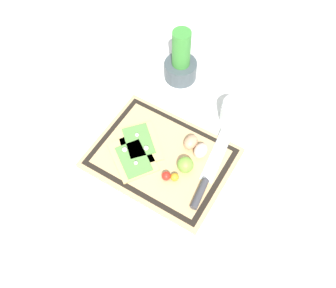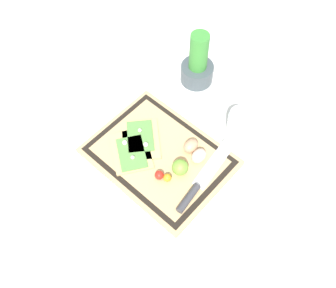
{
  "view_description": "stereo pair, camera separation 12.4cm",
  "coord_description": "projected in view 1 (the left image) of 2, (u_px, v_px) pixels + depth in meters",
  "views": [
    {
      "loc": [
        0.34,
        -0.52,
        1.09
      ],
      "look_at": [
        0.0,
        0.04,
        0.04
      ],
      "focal_mm": 42.0,
      "sensor_mm": 36.0,
      "label": 1
    },
    {
      "loc": [
        0.44,
        -0.44,
        1.09
      ],
      "look_at": [
        0.0,
        0.04,
        0.04
      ],
      "focal_mm": 42.0,
      "sensor_mm": 36.0,
      "label": 2
    }
  ],
  "objects": [
    {
      "name": "cutting_board",
      "position": [
        161.0,
        158.0,
        1.25
      ],
      "size": [
        0.43,
        0.33,
        0.02
      ],
      "color": "tan",
      "rests_on": "ground_plane"
    },
    {
      "name": "cherry_tomato_yellow",
      "position": [
        175.0,
        177.0,
        1.18
      ],
      "size": [
        0.03,
        0.03,
        0.03
      ],
      "primitive_type": "sphere",
      "color": "orange",
      "rests_on": "cutting_board"
    },
    {
      "name": "herb_pot",
      "position": [
        181.0,
        63.0,
        1.38
      ],
      "size": [
        0.12,
        0.12,
        0.21
      ],
      "color": "#3D474C",
      "rests_on": "ground_plane"
    },
    {
      "name": "sauce_jar",
      "position": [
        233.0,
        114.0,
        1.3
      ],
      "size": [
        0.08,
        0.08,
        0.1
      ],
      "color": "silver",
      "rests_on": "ground_plane"
    },
    {
      "name": "lime",
      "position": [
        185.0,
        165.0,
        1.19
      ],
      "size": [
        0.05,
        0.05,
        0.05
      ],
      "primitive_type": "sphere",
      "color": "#70A838",
      "rests_on": "cutting_board"
    },
    {
      "name": "egg_pink",
      "position": [
        201.0,
        151.0,
        1.23
      ],
      "size": [
        0.04,
        0.05,
        0.04
      ],
      "primitive_type": "ellipsoid",
      "color": "beige",
      "rests_on": "cutting_board"
    },
    {
      "name": "pizza_slice_near",
      "position": [
        133.0,
        157.0,
        1.23
      ],
      "size": [
        0.19,
        0.19,
        0.02
      ],
      "color": "tan",
      "rests_on": "cutting_board"
    },
    {
      "name": "ground_plane",
      "position": [
        161.0,
        159.0,
        1.25
      ],
      "size": [
        6.0,
        6.0,
        0.0
      ],
      "primitive_type": "plane",
      "color": "silver"
    },
    {
      "name": "knife",
      "position": [
        206.0,
        180.0,
        1.18
      ],
      "size": [
        0.07,
        0.3,
        0.02
      ],
      "color": "silver",
      "rests_on": "cutting_board"
    },
    {
      "name": "cherry_tomato_red",
      "position": [
        166.0,
        176.0,
        1.18
      ],
      "size": [
        0.03,
        0.03,
        0.03
      ],
      "primitive_type": "sphere",
      "color": "red",
      "rests_on": "cutting_board"
    },
    {
      "name": "egg_brown",
      "position": [
        191.0,
        142.0,
        1.24
      ],
      "size": [
        0.04,
        0.05,
        0.04
      ],
      "primitive_type": "ellipsoid",
      "color": "tan",
      "rests_on": "cutting_board"
    },
    {
      "name": "pizza_slice_far",
      "position": [
        139.0,
        144.0,
        1.26
      ],
      "size": [
        0.19,
        0.19,
        0.02
      ],
      "color": "tan",
      "rests_on": "cutting_board"
    }
  ]
}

